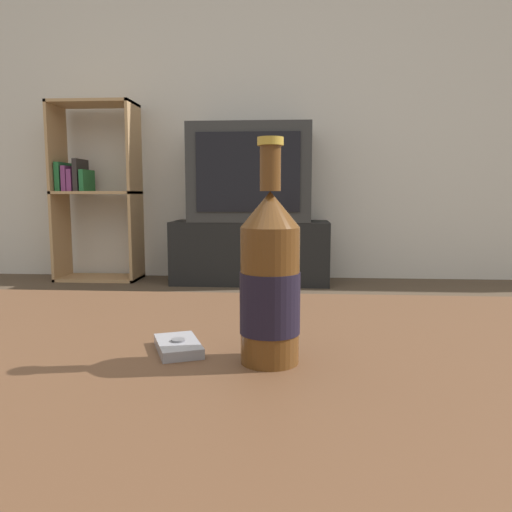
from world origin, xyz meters
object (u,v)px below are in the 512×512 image
Objects in this scene: television at (250,173)px; bookshelf at (92,190)px; tv_stand at (251,252)px; cell_phone at (178,346)px; beer_bottle at (270,282)px.

television is 1.13m from bookshelf.
cell_phone is at bearing -87.30° from tv_stand.
television is 2.77m from cell_phone.
bookshelf is 3.16m from beer_bottle.
bookshelf reaches higher than tv_stand.
beer_bottle is at bearing -84.70° from television.
bookshelf is 4.37× the size of beer_bottle.
television reaches higher than tv_stand.
television is 2.85× the size of beer_bottle.
bookshelf is at bearing 177.18° from television.
tv_stand is at bearing 90.00° from television.
tv_stand is at bearing 95.29° from beer_bottle.
beer_bottle reaches higher than cell_phone.
beer_bottle is at bearing -64.00° from bookshelf.
beer_bottle is 2.63× the size of cell_phone.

